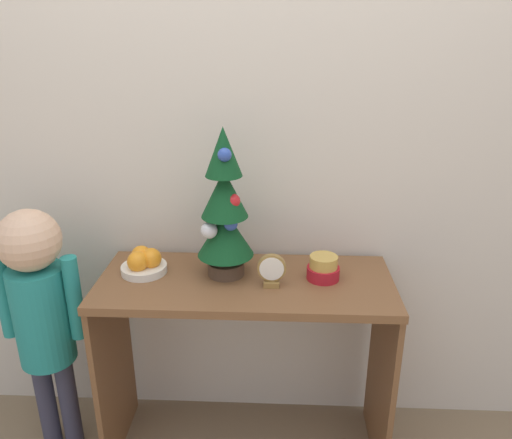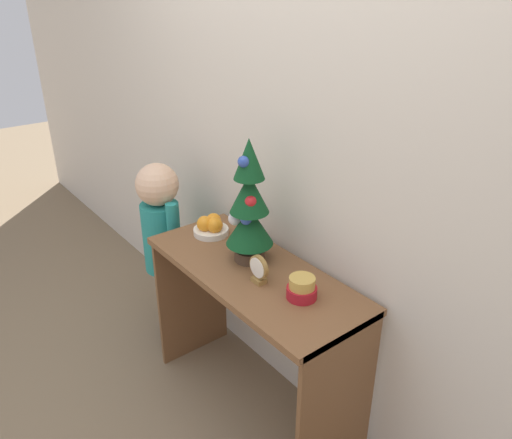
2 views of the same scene
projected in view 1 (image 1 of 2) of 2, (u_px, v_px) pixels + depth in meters
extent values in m
cube|color=beige|center=(249.00, 127.00, 1.84)|extent=(7.00, 0.05, 2.50)
cube|color=brown|center=(245.00, 283.00, 1.77)|extent=(1.05, 0.43, 0.03)
cube|color=brown|center=(114.00, 364.00, 1.93)|extent=(0.02, 0.40, 0.76)
cube|color=brown|center=(382.00, 371.00, 1.88)|extent=(0.02, 0.40, 0.76)
cylinder|color=#4C3828|center=(226.00, 268.00, 1.80)|extent=(0.13, 0.13, 0.05)
cylinder|color=brown|center=(226.00, 256.00, 1.78)|extent=(0.02, 0.02, 0.04)
cone|color=#0F421E|center=(225.00, 233.00, 1.75)|extent=(0.20, 0.20, 0.17)
cone|color=#0F421E|center=(224.00, 193.00, 1.70)|extent=(0.16, 0.16, 0.17)
cone|color=#0F421E|center=(223.00, 151.00, 1.65)|extent=(0.13, 0.13, 0.17)
sphere|color=#2D4CA8|center=(225.00, 155.00, 1.62)|extent=(0.05, 0.05, 0.05)
sphere|color=silver|center=(209.00, 230.00, 1.71)|extent=(0.06, 0.06, 0.06)
sphere|color=#2D4CA8|center=(231.00, 224.00, 1.70)|extent=(0.05, 0.05, 0.05)
sphere|color=red|center=(233.00, 201.00, 1.69)|extent=(0.05, 0.05, 0.05)
cylinder|color=silver|center=(144.00, 269.00, 1.82)|extent=(0.17, 0.17, 0.03)
sphere|color=orange|center=(151.00, 258.00, 1.81)|extent=(0.08, 0.08, 0.08)
sphere|color=orange|center=(141.00, 256.00, 1.83)|extent=(0.08, 0.08, 0.08)
sphere|color=orange|center=(138.00, 262.00, 1.78)|extent=(0.08, 0.08, 0.08)
cylinder|color=#AD1923|center=(323.00, 273.00, 1.77)|extent=(0.12, 0.12, 0.05)
cylinder|color=gold|center=(324.00, 262.00, 1.75)|extent=(0.10, 0.10, 0.04)
cube|color=olive|center=(271.00, 283.00, 1.72)|extent=(0.05, 0.04, 0.02)
cylinder|color=olive|center=(272.00, 268.00, 1.70)|extent=(0.10, 0.02, 0.10)
cylinder|color=white|center=(272.00, 269.00, 1.69)|extent=(0.08, 0.00, 0.08)
cylinder|color=#38384C|center=(47.00, 402.00, 1.97)|extent=(0.07, 0.07, 0.42)
cylinder|color=#38384C|center=(69.00, 403.00, 1.96)|extent=(0.07, 0.07, 0.42)
cylinder|color=teal|center=(42.00, 315.00, 1.82)|extent=(0.20, 0.20, 0.38)
sphere|color=#E0B28E|center=(29.00, 240.00, 1.71)|extent=(0.22, 0.22, 0.22)
cylinder|color=teal|center=(4.00, 296.00, 1.80)|extent=(0.06, 0.06, 0.32)
cylinder|color=teal|center=(74.00, 298.00, 1.79)|extent=(0.06, 0.06, 0.32)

